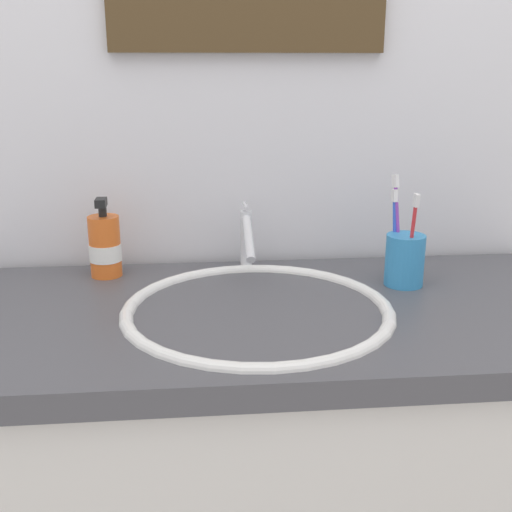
% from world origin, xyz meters
% --- Properties ---
extents(tiled_wall_back, '(2.45, 0.04, 2.40)m').
position_xyz_m(tiled_wall_back, '(0.00, 0.32, 1.20)').
color(tiled_wall_back, silver).
rests_on(tiled_wall_back, ground).
extents(sink_basin, '(0.47, 0.47, 0.11)m').
position_xyz_m(sink_basin, '(-0.01, -0.01, 0.85)').
color(sink_basin, white).
rests_on(sink_basin, vanity_counter).
extents(faucet, '(0.02, 0.16, 0.13)m').
position_xyz_m(faucet, '(-0.01, 0.21, 0.95)').
color(faucet, silver).
rests_on(faucet, sink_basin).
extents(toothbrush_cup, '(0.07, 0.07, 0.10)m').
position_xyz_m(toothbrush_cup, '(0.28, 0.10, 0.93)').
color(toothbrush_cup, '#338CCC').
rests_on(toothbrush_cup, vanity_counter).
extents(toothbrush_purple, '(0.02, 0.04, 0.20)m').
position_xyz_m(toothbrush_purple, '(0.27, 0.12, 1.00)').
color(toothbrush_purple, purple).
rests_on(toothbrush_purple, toothbrush_cup).
extents(toothbrush_blue, '(0.01, 0.03, 0.17)m').
position_xyz_m(toothbrush_blue, '(0.27, 0.12, 0.99)').
color(toothbrush_blue, blue).
rests_on(toothbrush_blue, toothbrush_cup).
extents(toothbrush_red, '(0.01, 0.03, 0.18)m').
position_xyz_m(toothbrush_red, '(0.29, 0.08, 0.99)').
color(toothbrush_red, red).
rests_on(toothbrush_red, toothbrush_cup).
extents(soap_dispenser, '(0.06, 0.06, 0.16)m').
position_xyz_m(soap_dispenser, '(-0.29, 0.21, 0.94)').
color(soap_dispenser, orange).
rests_on(soap_dispenser, vanity_counter).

